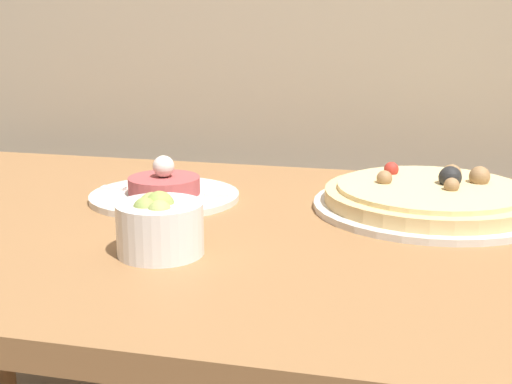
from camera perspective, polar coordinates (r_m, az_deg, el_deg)
dining_table at (r=1.05m, az=-1.98°, el=-8.08°), size 1.39×0.79×0.79m
pizza_plate at (r=1.12m, az=13.86°, el=-0.45°), size 0.36×0.36×0.07m
tartare_plate at (r=1.15m, az=-7.34°, el=0.07°), size 0.24×0.24×0.07m
small_bowl at (r=0.89m, az=-7.75°, el=-2.66°), size 0.11×0.11×0.08m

